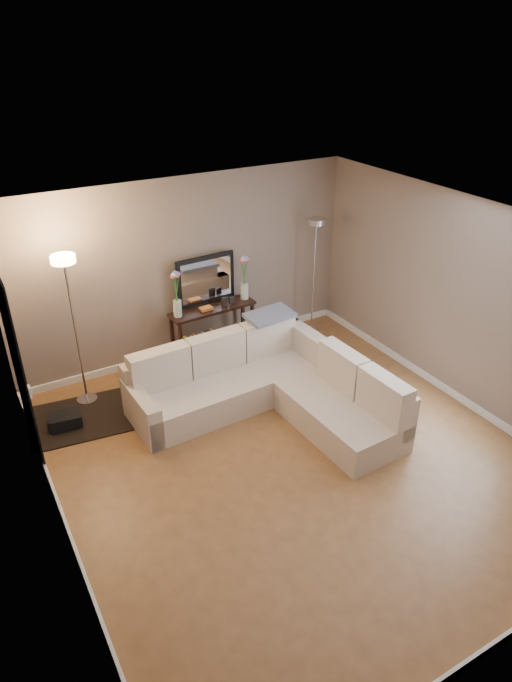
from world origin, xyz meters
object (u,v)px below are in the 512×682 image
console_table (208,330)px  floor_lamp_lit (70,302)px  floor_lamp_unlit (315,254)px  sectional_sofa (267,386)px

console_table → floor_lamp_lit: size_ratio=0.64×
console_table → floor_lamp_unlit: 1.96m
floor_lamp_unlit → sectional_sofa: bearing=-139.4°
floor_lamp_lit → floor_lamp_unlit: (3.64, 0.15, -0.11)m
floor_lamp_lit → floor_lamp_unlit: size_ratio=1.08×
console_table → floor_lamp_lit: (-1.88, -0.23, 0.97)m
console_table → floor_lamp_unlit: floor_lamp_unlit is taller
sectional_sofa → floor_lamp_unlit: 2.42m
console_table → floor_lamp_unlit: (1.76, -0.08, 0.86)m
floor_lamp_lit → floor_lamp_unlit: bearing=2.3°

